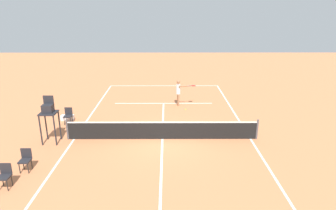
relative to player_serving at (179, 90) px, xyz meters
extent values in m
plane|color=#D37A4C|center=(1.07, 5.53, -1.08)|extent=(60.00, 60.00, 0.00)
cube|color=white|center=(1.07, -5.39, -1.08)|extent=(9.19, 0.10, 0.01)
cube|color=white|center=(-3.53, 5.53, -1.08)|extent=(0.10, 21.84, 0.01)
cube|color=white|center=(5.66, 5.53, -1.08)|extent=(0.10, 21.84, 0.01)
cube|color=white|center=(1.07, -0.48, -1.08)|extent=(6.89, 0.10, 0.01)
cube|color=white|center=(1.07, 5.53, -1.08)|extent=(0.10, 12.01, 0.01)
cylinder|color=#4C4C51|center=(-3.83, 5.53, -0.55)|extent=(0.10, 0.10, 1.07)
cylinder|color=#4C4C51|center=(5.96, 5.53, -0.55)|extent=(0.10, 0.10, 1.07)
cube|color=black|center=(1.07, 5.53, -0.63)|extent=(9.79, 0.03, 0.91)
cube|color=white|center=(1.07, 5.53, -0.15)|extent=(9.79, 0.04, 0.06)
cylinder|color=#9E704C|center=(0.07, -0.10, -0.66)|extent=(0.12, 0.12, 0.84)
cylinder|color=#9E704C|center=(0.04, 0.10, -0.66)|extent=(0.12, 0.12, 0.84)
cylinder|color=white|center=(0.05, 0.00, 0.09)|extent=(0.28, 0.28, 0.66)
sphere|color=#9E704C|center=(0.05, 0.00, 0.60)|extent=(0.24, 0.24, 0.24)
cylinder|color=#9E704C|center=(0.08, -0.18, 0.12)|extent=(0.09, 0.09, 0.58)
cylinder|color=#9E704C|center=(-0.26, 0.14, 0.34)|extent=(0.59, 0.17, 0.09)
cylinder|color=black|center=(-0.68, 0.08, 0.34)|extent=(0.26, 0.07, 0.04)
ellipsoid|color=red|center=(-0.97, 0.05, 0.34)|extent=(0.36, 0.32, 0.04)
sphere|color=#CCE033|center=(-0.42, 0.94, -1.05)|extent=(0.07, 0.07, 0.07)
cylinder|color=#232328|center=(6.32, 6.23, -0.31)|extent=(0.07, 0.07, 1.55)
cylinder|color=#232328|center=(7.02, 6.23, -0.31)|extent=(0.07, 0.07, 1.55)
cylinder|color=#232328|center=(6.32, 5.53, -0.31)|extent=(0.07, 0.07, 1.55)
cylinder|color=#232328|center=(7.02, 5.53, -0.31)|extent=(0.07, 0.07, 1.55)
cube|color=#232328|center=(6.67, 5.88, 0.50)|extent=(0.80, 0.80, 0.06)
cube|color=#232328|center=(6.67, 5.88, 0.73)|extent=(0.50, 0.44, 0.40)
cube|color=#232328|center=(6.67, 5.68, 1.08)|extent=(0.50, 0.06, 0.50)
cylinder|color=#262626|center=(6.56, 8.89, -0.86)|extent=(0.04, 0.04, 0.45)
cylinder|color=#262626|center=(6.91, 8.89, -0.86)|extent=(0.04, 0.04, 0.45)
cylinder|color=#262626|center=(6.56, 8.54, -0.86)|extent=(0.04, 0.04, 0.45)
cylinder|color=#262626|center=(6.91, 8.54, -0.86)|extent=(0.04, 0.04, 0.45)
cube|color=#232328|center=(6.73, 8.72, -0.60)|extent=(0.44, 0.44, 0.06)
cube|color=#232328|center=(6.73, 8.50, -0.35)|extent=(0.44, 0.04, 0.44)
cylinder|color=#262626|center=(6.42, 3.59, -0.86)|extent=(0.04, 0.04, 0.45)
cylinder|color=#262626|center=(6.77, 3.59, -0.86)|extent=(0.04, 0.04, 0.45)
cylinder|color=#262626|center=(6.42, 3.24, -0.86)|extent=(0.04, 0.04, 0.45)
cylinder|color=#262626|center=(6.77, 3.24, -0.86)|extent=(0.04, 0.04, 0.45)
cube|color=#232328|center=(6.60, 3.42, -0.60)|extent=(0.44, 0.44, 0.06)
cube|color=#232328|center=(6.60, 3.20, -0.35)|extent=(0.44, 0.04, 0.44)
cylinder|color=#262626|center=(6.79, 10.14, -0.86)|extent=(0.04, 0.04, 0.45)
cylinder|color=#262626|center=(6.79, 9.79, -0.86)|extent=(0.04, 0.04, 0.45)
cylinder|color=#262626|center=(7.14, 9.79, -0.86)|extent=(0.04, 0.04, 0.45)
cube|color=#232328|center=(6.96, 9.97, -0.60)|extent=(0.44, 0.44, 0.06)
cube|color=#232328|center=(6.96, 9.75, -0.35)|extent=(0.44, 0.04, 0.44)
cube|color=white|center=(6.85, 2.76, -0.93)|extent=(0.76, 0.32, 0.30)
camera|label=1|loc=(0.82, 19.92, 5.55)|focal=32.37mm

